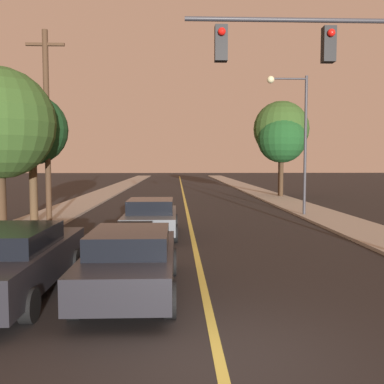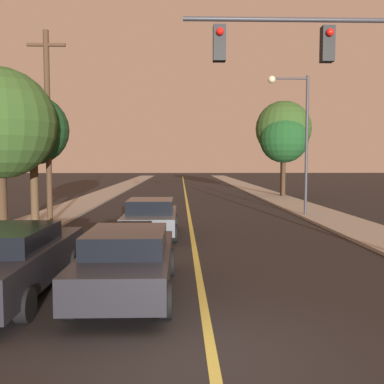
{
  "view_description": "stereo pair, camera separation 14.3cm",
  "coord_description": "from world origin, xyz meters",
  "px_view_note": "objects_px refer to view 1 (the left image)",
  "views": [
    {
      "loc": [
        -0.58,
        -5.69,
        2.72
      ],
      "look_at": [
        0.0,
        10.22,
        1.6
      ],
      "focal_mm": 40.0,
      "sensor_mm": 36.0,
      "label": 1
    },
    {
      "loc": [
        -0.44,
        -5.69,
        2.72
      ],
      "look_at": [
        0.0,
        10.22,
        1.6
      ],
      "focal_mm": 40.0,
      "sensor_mm": 36.0,
      "label": 2
    }
  ],
  "objects_px": {
    "streetlamp_right": "(296,125)",
    "tree_right_far": "(281,129)",
    "tree_right_near": "(282,139)",
    "traffic_signal_mast": "(345,81)",
    "utility_pole_left": "(47,124)",
    "car_near_lane_front": "(131,260)",
    "car_outer_lane_front": "(13,260)",
    "car_near_lane_second": "(151,217)",
    "tree_left_near": "(32,130)"
  },
  "relations": [
    {
      "from": "traffic_signal_mast",
      "to": "streetlamp_right",
      "type": "distance_m",
      "value": 9.96
    },
    {
      "from": "tree_right_near",
      "to": "tree_right_far",
      "type": "distance_m",
      "value": 1.07
    },
    {
      "from": "car_outer_lane_front",
      "to": "tree_right_far",
      "type": "relative_size",
      "value": 0.7
    },
    {
      "from": "car_near_lane_front",
      "to": "car_outer_lane_front",
      "type": "relative_size",
      "value": 0.89
    },
    {
      "from": "car_near_lane_front",
      "to": "car_outer_lane_front",
      "type": "height_order",
      "value": "car_outer_lane_front"
    },
    {
      "from": "car_near_lane_second",
      "to": "tree_right_far",
      "type": "xyz_separation_m",
      "value": [
        9.03,
        17.27,
        4.54
      ]
    },
    {
      "from": "traffic_signal_mast",
      "to": "streetlamp_right",
      "type": "relative_size",
      "value": 0.95
    },
    {
      "from": "traffic_signal_mast",
      "to": "utility_pole_left",
      "type": "bearing_deg",
      "value": 143.62
    },
    {
      "from": "car_near_lane_second",
      "to": "traffic_signal_mast",
      "type": "relative_size",
      "value": 0.69
    },
    {
      "from": "car_near_lane_front",
      "to": "car_near_lane_second",
      "type": "height_order",
      "value": "car_near_lane_second"
    },
    {
      "from": "car_near_lane_second",
      "to": "streetlamp_right",
      "type": "xyz_separation_m",
      "value": [
        6.82,
        5.31,
        3.82
      ]
    },
    {
      "from": "car_near_lane_second",
      "to": "traffic_signal_mast",
      "type": "bearing_deg",
      "value": -40.35
    },
    {
      "from": "streetlamp_right",
      "to": "tree_right_far",
      "type": "bearing_deg",
      "value": 79.52
    },
    {
      "from": "utility_pole_left",
      "to": "tree_left_near",
      "type": "height_order",
      "value": "utility_pole_left"
    },
    {
      "from": "utility_pole_left",
      "to": "car_outer_lane_front",
      "type": "bearing_deg",
      "value": -77.63
    },
    {
      "from": "traffic_signal_mast",
      "to": "utility_pole_left",
      "type": "xyz_separation_m",
      "value": [
        -9.85,
        7.25,
        -0.49
      ]
    },
    {
      "from": "tree_left_near",
      "to": "tree_right_near",
      "type": "relative_size",
      "value": 0.89
    },
    {
      "from": "tree_right_far",
      "to": "tree_right_near",
      "type": "bearing_deg",
      "value": -99.23
    },
    {
      "from": "tree_left_near",
      "to": "tree_right_far",
      "type": "relative_size",
      "value": 0.75
    },
    {
      "from": "car_near_lane_front",
      "to": "tree_right_near",
      "type": "relative_size",
      "value": 0.73
    },
    {
      "from": "car_near_lane_front",
      "to": "car_near_lane_second",
      "type": "relative_size",
      "value": 1.01
    },
    {
      "from": "car_near_lane_front",
      "to": "utility_pole_left",
      "type": "bearing_deg",
      "value": 114.96
    },
    {
      "from": "car_near_lane_second",
      "to": "traffic_signal_mast",
      "type": "height_order",
      "value": "traffic_signal_mast"
    },
    {
      "from": "car_near_lane_front",
      "to": "streetlamp_right",
      "type": "relative_size",
      "value": 0.67
    },
    {
      "from": "tree_right_near",
      "to": "car_outer_lane_front",
      "type": "bearing_deg",
      "value": -115.68
    },
    {
      "from": "car_outer_lane_front",
      "to": "car_near_lane_front",
      "type": "bearing_deg",
      "value": -0.54
    },
    {
      "from": "car_near_lane_second",
      "to": "tree_left_near",
      "type": "xyz_separation_m",
      "value": [
        -5.21,
        2.92,
        3.36
      ]
    },
    {
      "from": "car_near_lane_second",
      "to": "tree_right_far",
      "type": "height_order",
      "value": "tree_right_far"
    },
    {
      "from": "car_near_lane_second",
      "to": "car_outer_lane_front",
      "type": "xyz_separation_m",
      "value": [
        -2.39,
        -6.95,
        0.03
      ]
    },
    {
      "from": "utility_pole_left",
      "to": "traffic_signal_mast",
      "type": "bearing_deg",
      "value": -36.38
    },
    {
      "from": "car_outer_lane_front",
      "to": "tree_left_near",
      "type": "xyz_separation_m",
      "value": [
        -2.82,
        9.87,
        3.33
      ]
    },
    {
      "from": "car_near_lane_second",
      "to": "car_outer_lane_front",
      "type": "height_order",
      "value": "car_outer_lane_front"
    },
    {
      "from": "car_near_lane_front",
      "to": "streetlamp_right",
      "type": "distance_m",
      "value": 14.56
    },
    {
      "from": "car_near_lane_front",
      "to": "tree_left_near",
      "type": "height_order",
      "value": "tree_left_near"
    },
    {
      "from": "tree_left_near",
      "to": "utility_pole_left",
      "type": "bearing_deg",
      "value": -15.93
    },
    {
      "from": "car_outer_lane_front",
      "to": "tree_left_near",
      "type": "height_order",
      "value": "tree_left_near"
    },
    {
      "from": "car_outer_lane_front",
      "to": "traffic_signal_mast",
      "type": "xyz_separation_m",
      "value": [
        7.73,
        2.42,
        4.08
      ]
    },
    {
      "from": "utility_pole_left",
      "to": "tree_right_far",
      "type": "height_order",
      "value": "utility_pole_left"
    },
    {
      "from": "car_near_lane_second",
      "to": "tree_right_far",
      "type": "relative_size",
      "value": 0.62
    },
    {
      "from": "car_near_lane_second",
      "to": "tree_left_near",
      "type": "relative_size",
      "value": 0.82
    },
    {
      "from": "traffic_signal_mast",
      "to": "tree_left_near",
      "type": "height_order",
      "value": "traffic_signal_mast"
    },
    {
      "from": "car_outer_lane_front",
      "to": "streetlamp_right",
      "type": "height_order",
      "value": "streetlamp_right"
    },
    {
      "from": "traffic_signal_mast",
      "to": "streetlamp_right",
      "type": "bearing_deg",
      "value": 81.44
    },
    {
      "from": "car_near_lane_front",
      "to": "car_near_lane_second",
      "type": "distance_m",
      "value": 6.97
    },
    {
      "from": "car_near_lane_front",
      "to": "tree_right_far",
      "type": "distance_m",
      "value": 26.27
    },
    {
      "from": "car_near_lane_second",
      "to": "utility_pole_left",
      "type": "distance_m",
      "value": 6.39
    },
    {
      "from": "streetlamp_right",
      "to": "tree_right_near",
      "type": "xyz_separation_m",
      "value": [
        2.1,
        11.25,
        -0.06
      ]
    },
    {
      "from": "streetlamp_right",
      "to": "car_outer_lane_front",
      "type": "bearing_deg",
      "value": -126.9
    },
    {
      "from": "car_near_lane_second",
      "to": "streetlamp_right",
      "type": "distance_m",
      "value": 9.45
    },
    {
      "from": "car_near_lane_front",
      "to": "car_outer_lane_front",
      "type": "xyz_separation_m",
      "value": [
        -2.39,
        0.02,
        0.02
      ]
    }
  ]
}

